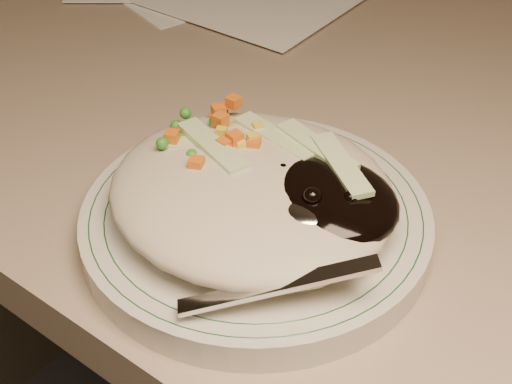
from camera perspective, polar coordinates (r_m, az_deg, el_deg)
The scene contains 4 objects.
desk at distance 0.75m, azimuth 14.56°, elevation -7.88°, with size 1.40×0.70×0.74m.
plate at distance 0.49m, azimuth 0.00°, elevation -2.41°, with size 0.24×0.24×0.02m, color beige.
plate_rim at distance 0.48m, azimuth 0.00°, elevation -1.50°, with size 0.22×0.22×0.00m.
meal at distance 0.46m, azimuth 0.35°, elevation 0.31°, with size 0.21×0.19×0.05m.
Camera 1 is at (0.16, 0.87, 1.07)m, focal length 50.00 mm.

